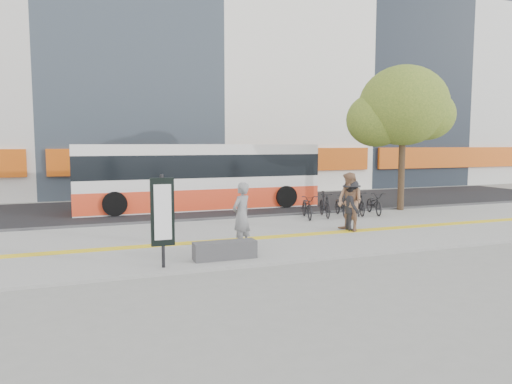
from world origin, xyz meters
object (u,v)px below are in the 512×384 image
object	(u,v)px
bus	(199,178)
seated_woman	(241,216)
signboard	(163,213)
bench	(225,250)
pedestrian_dark	(351,205)
pedestrian_tan	(350,202)
street_tree	(401,108)

from	to	relation	value
bus	seated_woman	world-z (taller)	bus
seated_woman	signboard	bearing A→B (deg)	-5.43
bench	signboard	bearing A→B (deg)	-169.19
signboard	seated_woman	distance (m)	2.75
signboard	bus	distance (m)	10.54
bus	pedestrian_dark	size ratio (longest dim) A/B	6.33
bench	seated_woman	distance (m)	1.46
seated_woman	pedestrian_tan	bearing A→B (deg)	162.11
bench	pedestrian_tan	world-z (taller)	pedestrian_tan
signboard	seated_woman	bearing A→B (deg)	28.88
street_tree	pedestrian_dark	distance (m)	6.94
seated_woman	bench	bearing A→B (deg)	17.78
bus	bench	bearing A→B (deg)	-100.05
street_tree	seated_woman	distance (m)	10.88
bus	signboard	bearing A→B (deg)	-108.35
pedestrian_tan	street_tree	bearing A→B (deg)	114.15
pedestrian_tan	signboard	bearing A→B (deg)	-82.89
seated_woman	pedestrian_tan	xyz separation A→B (m)	(4.21, 1.24, 0.05)
street_tree	seated_woman	world-z (taller)	street_tree
bench	bus	bearing A→B (deg)	79.95
street_tree	bus	bearing A→B (deg)	155.47
signboard	seated_woman	world-z (taller)	signboard
bus	pedestrian_dark	bearing A→B (deg)	-65.27
pedestrian_tan	bench	bearing A→B (deg)	-79.82
street_tree	bus	world-z (taller)	street_tree
bench	pedestrian_dark	size ratio (longest dim) A/B	0.94
bench	signboard	world-z (taller)	signboard
signboard	pedestrian_dark	world-z (taller)	signboard
pedestrian_dark	pedestrian_tan	bearing A→B (deg)	136.57
street_tree	pedestrian_tan	world-z (taller)	street_tree
bench	pedestrian_tan	distance (m)	5.53
bus	seated_woman	distance (m)	8.75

